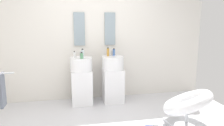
{
  "coord_description": "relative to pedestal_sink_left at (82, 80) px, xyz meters",
  "views": [
    {
      "loc": [
        -0.58,
        -3.03,
        1.65
      ],
      "look_at": [
        0.15,
        0.55,
        0.95
      ],
      "focal_mm": 35.93,
      "sensor_mm": 36.0,
      "label": 1
    }
  ],
  "objects": [
    {
      "name": "soap_bottle_white",
      "position": [
        -0.12,
        -0.02,
        0.51
      ],
      "size": [
        0.04,
        0.04,
        0.13
      ],
      "color": "white",
      "rests_on": "pedestal_sink_left"
    },
    {
      "name": "lounge_chair",
      "position": [
        1.54,
        -1.32,
        -0.14
      ],
      "size": [
        1.1,
        1.1,
        0.65
      ],
      "color": "#B7BABF",
      "rests_on": "ground_plane"
    },
    {
      "name": "soap_bottle_amber",
      "position": [
        0.54,
        0.06,
        0.54
      ],
      "size": [
        0.05,
        0.05,
        0.17
      ],
      "color": "#C68C38",
      "rests_on": "pedestal_sink_right"
    },
    {
      "name": "rear_partition",
      "position": [
        0.32,
        0.37,
        0.81
      ],
      "size": [
        4.8,
        0.1,
        2.6
      ],
      "primitive_type": "cube",
      "color": "silver",
      "rests_on": "ground_plane"
    },
    {
      "name": "vanity_mirror_left",
      "position": [
        0.0,
        0.3,
        0.99
      ],
      "size": [
        0.22,
        0.03,
        0.66
      ],
      "primitive_type": "cube",
      "color": "#8C9EA8"
    },
    {
      "name": "towel_rack",
      "position": [
        -1.24,
        -0.93,
        0.14
      ],
      "size": [
        0.37,
        0.22,
        0.95
      ],
      "color": "#B7BABF",
      "rests_on": "ground_plane"
    },
    {
      "name": "soap_bottle_green",
      "position": [
        0.0,
        -0.15,
        0.51
      ],
      "size": [
        0.06,
        0.06,
        0.12
      ],
      "color": "#59996B",
      "rests_on": "pedestal_sink_left"
    },
    {
      "name": "soap_bottle_blue",
      "position": [
        0.67,
        0.1,
        0.52
      ],
      "size": [
        0.05,
        0.05,
        0.15
      ],
      "color": "#4C72B7",
      "rests_on": "pedestal_sink_right"
    },
    {
      "name": "coffee_mug",
      "position": [
        1.02,
        -1.31,
        -0.44
      ],
      "size": [
        0.08,
        0.08,
        0.08
      ],
      "primitive_type": "cylinder",
      "color": "white",
      "rests_on": "area_rug"
    },
    {
      "name": "soap_bottle_clear",
      "position": [
        0.03,
        -0.12,
        0.54
      ],
      "size": [
        0.06,
        0.06,
        0.18
      ],
      "color": "silver",
      "rests_on": "pedestal_sink_left"
    },
    {
      "name": "pedestal_sink_left",
      "position": [
        0.0,
        0.0,
        0.0
      ],
      "size": [
        0.43,
        0.43,
        1.04
      ],
      "color": "white",
      "rests_on": "ground_plane"
    },
    {
      "name": "pedestal_sink_right",
      "position": [
        0.63,
        0.0,
        0.0
      ],
      "size": [
        0.43,
        0.43,
        1.04
      ],
      "color": "white",
      "rests_on": "ground_plane"
    },
    {
      "name": "vanity_mirror_right",
      "position": [
        0.63,
        0.3,
        0.99
      ],
      "size": [
        0.22,
        0.03,
        0.66
      ],
      "primitive_type": "cube",
      "color": "#8C9EA8"
    }
  ]
}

